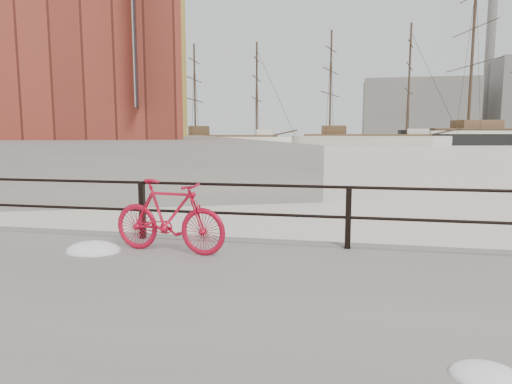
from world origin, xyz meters
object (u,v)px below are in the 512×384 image
at_px(schooner_mid, 367,146).
at_px(workboat_far, 104,152).
at_px(bicycle, 169,216).
at_px(schooner_left, 226,146).
at_px(workboat_near, 68,157).

distance_m(schooner_mid, workboat_far, 45.69).
distance_m(bicycle, schooner_left, 70.56).
height_order(schooner_mid, schooner_left, schooner_mid).
height_order(bicycle, schooner_mid, schooner_mid).
xyz_separation_m(workboat_near, workboat_far, (-2.60, 10.94, 0.00)).
xyz_separation_m(schooner_left, workboat_far, (-7.14, -26.77, 0.00)).
bearing_deg(schooner_mid, bicycle, -82.26).
height_order(schooner_mid, workboat_near, schooner_mid).
distance_m(schooner_mid, schooner_left, 24.48).
bearing_deg(workboat_far, bicycle, -93.06).
xyz_separation_m(bicycle, workboat_near, (-22.29, 30.57, -0.91)).
bearing_deg(schooner_mid, workboat_far, -119.91).
bearing_deg(bicycle, workboat_near, 134.35).
distance_m(schooner_left, workboat_far, 27.70).
relative_size(schooner_left, workboat_far, 2.12).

